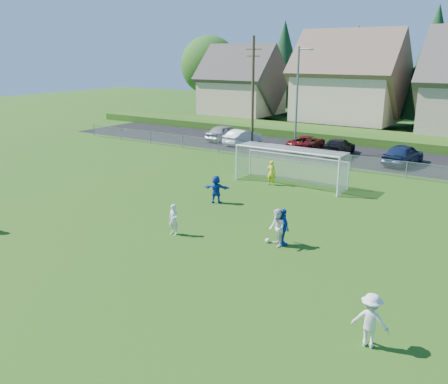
{
  "coord_description": "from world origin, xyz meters",
  "views": [
    {
      "loc": [
        13.33,
        -11.89,
        8.39
      ],
      "look_at": [
        0.0,
        8.0,
        1.4
      ],
      "focal_mm": 38.0,
      "sensor_mm": 36.0,
      "label": 1
    }
  ],
  "objects_px": {
    "car_b": "(243,137)",
    "car_c": "(307,143)",
    "soccer_goal": "(292,160)",
    "player_blue_b": "(216,189)",
    "car_e": "(403,154)",
    "player_blue_a": "(283,227)",
    "soccer_ball": "(268,240)",
    "player_white_b": "(277,228)",
    "car_d": "(338,147)",
    "player_white_c": "(371,320)",
    "goalkeeper": "(271,173)",
    "car_a": "(225,133)",
    "player_white_a": "(174,220)"
  },
  "relations": [
    {
      "from": "car_d",
      "to": "car_e",
      "type": "height_order",
      "value": "car_e"
    },
    {
      "from": "player_white_c",
      "to": "player_blue_b",
      "type": "height_order",
      "value": "player_white_c"
    },
    {
      "from": "player_blue_b",
      "to": "car_d",
      "type": "height_order",
      "value": "player_blue_b"
    },
    {
      "from": "soccer_goal",
      "to": "player_blue_b",
      "type": "bearing_deg",
      "value": -106.21
    },
    {
      "from": "car_e",
      "to": "soccer_ball",
      "type": "bearing_deg",
      "value": 94.05
    },
    {
      "from": "player_white_c",
      "to": "car_d",
      "type": "xyz_separation_m",
      "value": [
        -10.96,
        26.3,
        -0.15
      ]
    },
    {
      "from": "soccer_ball",
      "to": "car_c",
      "type": "bearing_deg",
      "value": 109.89
    },
    {
      "from": "player_blue_b",
      "to": "car_d",
      "type": "relative_size",
      "value": 0.34
    },
    {
      "from": "soccer_ball",
      "to": "player_white_b",
      "type": "relative_size",
      "value": 0.13
    },
    {
      "from": "soccer_ball",
      "to": "car_d",
      "type": "distance_m",
      "value": 21.39
    },
    {
      "from": "car_e",
      "to": "soccer_goal",
      "type": "distance_m",
      "value": 11.3
    },
    {
      "from": "player_blue_a",
      "to": "car_a",
      "type": "relative_size",
      "value": 0.37
    },
    {
      "from": "player_white_a",
      "to": "player_blue_a",
      "type": "height_order",
      "value": "player_blue_a"
    },
    {
      "from": "soccer_ball",
      "to": "car_d",
      "type": "bearing_deg",
      "value": 102.32
    },
    {
      "from": "player_blue_a",
      "to": "goalkeeper",
      "type": "relative_size",
      "value": 1.05
    },
    {
      "from": "player_white_b",
      "to": "player_blue_a",
      "type": "bearing_deg",
      "value": 108.14
    },
    {
      "from": "car_b",
      "to": "car_c",
      "type": "xyz_separation_m",
      "value": [
        6.25,
        0.89,
        -0.05
      ]
    },
    {
      "from": "car_c",
      "to": "player_white_a",
      "type": "bearing_deg",
      "value": 96.47
    },
    {
      "from": "player_blue_a",
      "to": "car_c",
      "type": "xyz_separation_m",
      "value": [
        -8.4,
        21.16,
        -0.19
      ]
    },
    {
      "from": "player_blue_a",
      "to": "player_white_c",
      "type": "bearing_deg",
      "value": 171.71
    },
    {
      "from": "player_white_b",
      "to": "player_blue_b",
      "type": "height_order",
      "value": "player_white_b"
    },
    {
      "from": "player_blue_b",
      "to": "car_c",
      "type": "height_order",
      "value": "player_blue_b"
    },
    {
      "from": "player_blue_a",
      "to": "soccer_goal",
      "type": "distance_m",
      "value": 10.7
    },
    {
      "from": "car_b",
      "to": "player_white_b",
      "type": "bearing_deg",
      "value": 130.84
    },
    {
      "from": "player_blue_a",
      "to": "car_b",
      "type": "relative_size",
      "value": 0.39
    },
    {
      "from": "goalkeeper",
      "to": "player_blue_a",
      "type": "bearing_deg",
      "value": 114.46
    },
    {
      "from": "soccer_ball",
      "to": "car_a",
      "type": "xyz_separation_m",
      "value": [
        -16.64,
        21.3,
        0.68
      ]
    },
    {
      "from": "player_blue_a",
      "to": "soccer_goal",
      "type": "xyz_separation_m",
      "value": [
        -4.35,
        9.75,
        0.76
      ]
    },
    {
      "from": "goalkeeper",
      "to": "player_white_b",
      "type": "bearing_deg",
      "value": 112.95
    },
    {
      "from": "player_white_a",
      "to": "car_c",
      "type": "height_order",
      "value": "player_white_a"
    },
    {
      "from": "car_b",
      "to": "car_e",
      "type": "bearing_deg",
      "value": -175.4
    },
    {
      "from": "player_white_c",
      "to": "car_c",
      "type": "height_order",
      "value": "player_white_c"
    },
    {
      "from": "goalkeeper",
      "to": "car_c",
      "type": "relative_size",
      "value": 0.34
    },
    {
      "from": "player_blue_a",
      "to": "goalkeeper",
      "type": "bearing_deg",
      "value": -22.88
    },
    {
      "from": "soccer_ball",
      "to": "player_white_a",
      "type": "height_order",
      "value": "player_white_a"
    },
    {
      "from": "car_e",
      "to": "soccer_goal",
      "type": "height_order",
      "value": "soccer_goal"
    },
    {
      "from": "player_blue_b",
      "to": "car_e",
      "type": "distance_m",
      "value": 17.67
    },
    {
      "from": "car_d",
      "to": "player_blue_a",
      "type": "bearing_deg",
      "value": 99.46
    },
    {
      "from": "player_blue_a",
      "to": "car_d",
      "type": "distance_m",
      "value": 21.39
    },
    {
      "from": "soccer_ball",
      "to": "soccer_goal",
      "type": "relative_size",
      "value": 0.03
    },
    {
      "from": "goalkeeper",
      "to": "car_b",
      "type": "height_order",
      "value": "goalkeeper"
    },
    {
      "from": "car_d",
      "to": "car_b",
      "type": "bearing_deg",
      "value": -1.91
    },
    {
      "from": "player_white_b",
      "to": "car_b",
      "type": "bearing_deg",
      "value": 173.65
    },
    {
      "from": "player_white_a",
      "to": "car_b",
      "type": "height_order",
      "value": "player_white_a"
    },
    {
      "from": "car_a",
      "to": "car_c",
      "type": "distance_m",
      "value": 8.92
    },
    {
      "from": "player_white_b",
      "to": "player_white_c",
      "type": "height_order",
      "value": "player_white_b"
    },
    {
      "from": "player_white_c",
      "to": "goalkeeper",
      "type": "relative_size",
      "value": 1.04
    },
    {
      "from": "player_white_c",
      "to": "car_c",
      "type": "bearing_deg",
      "value": -67.86
    },
    {
      "from": "player_white_b",
      "to": "car_e",
      "type": "height_order",
      "value": "player_white_b"
    },
    {
      "from": "player_blue_a",
      "to": "goalkeeper",
      "type": "distance_m",
      "value": 10.38
    }
  ]
}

